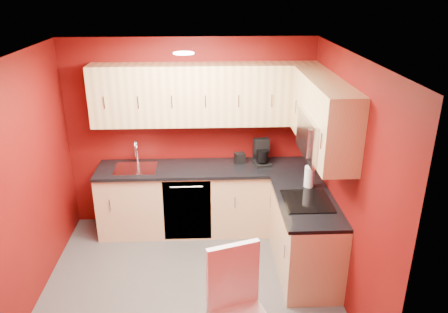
{
  "coord_description": "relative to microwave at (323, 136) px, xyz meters",
  "views": [
    {
      "loc": [
        0.2,
        -3.95,
        3.13
      ],
      "look_at": [
        0.4,
        0.55,
        1.31
      ],
      "focal_mm": 35.0,
      "sensor_mm": 36.0,
      "label": 1
    }
  ],
  "objects": [
    {
      "name": "paper_towel",
      "position": [
        -0.02,
        0.35,
        -0.62
      ],
      "size": [
        0.15,
        0.15,
        0.26
      ],
      "primitive_type": null,
      "rotation": [
        0.0,
        0.0,
        -0.04
      ],
      "color": "white",
      "rests_on": "countertop_right"
    },
    {
      "name": "upper_cabinets_right",
      "position": [
        0.03,
        0.24,
        0.23
      ],
      "size": [
        0.35,
        1.55,
        0.75
      ],
      "color": "#E8C883",
      "rests_on": "wall_right"
    },
    {
      "name": "dishwasher_front",
      "position": [
        -1.44,
        0.71,
        -1.22
      ],
      "size": [
        0.6,
        0.02,
        0.82
      ],
      "primitive_type": "cube",
      "color": "black",
      "rests_on": "base_cabinets_back"
    },
    {
      "name": "base_cabinets_back",
      "position": [
        -1.19,
        1.0,
        -1.22
      ],
      "size": [
        2.8,
        0.6,
        0.87
      ],
      "primitive_type": "cube",
      "color": "#E0B480",
      "rests_on": "floor"
    },
    {
      "name": "microwave",
      "position": [
        0.0,
        0.0,
        0.0
      ],
      "size": [
        0.42,
        0.76,
        0.42
      ],
      "color": "silver",
      "rests_on": "upper_cabinets_right"
    },
    {
      "name": "base_cabinets_right",
      "position": [
        -0.09,
        0.05,
        -1.22
      ],
      "size": [
        0.6,
        1.3,
        0.87
      ],
      "primitive_type": "cube",
      "color": "#E0B480",
      "rests_on": "floor"
    },
    {
      "name": "napkin_holder",
      "position": [
        -0.76,
        1.12,
        -0.68
      ],
      "size": [
        0.15,
        0.15,
        0.13
      ],
      "primitive_type": null,
      "rotation": [
        0.0,
        0.0,
        0.26
      ],
      "color": "black",
      "rests_on": "countertop_back"
    },
    {
      "name": "ceiling",
      "position": [
        -1.39,
        -0.2,
        0.84
      ],
      "size": [
        3.2,
        3.2,
        0.0
      ],
      "primitive_type": "plane",
      "rotation": [
        3.14,
        0.0,
        0.0
      ],
      "color": "white",
      "rests_on": "wall_back"
    },
    {
      "name": "floor",
      "position": [
        -1.39,
        -0.2,
        -1.66
      ],
      "size": [
        3.2,
        3.2,
        0.0
      ],
      "primitive_type": "plane",
      "color": "#4A4745",
      "rests_on": "ground"
    },
    {
      "name": "wall_back",
      "position": [
        -1.39,
        1.3,
        -0.41
      ],
      "size": [
        3.2,
        0.0,
        3.2
      ],
      "primitive_type": "plane",
      "rotation": [
        1.57,
        0.0,
        0.0
      ],
      "color": "#640D09",
      "rests_on": "floor"
    },
    {
      "name": "cooktop",
      "position": [
        -0.11,
        0.0,
        -0.74
      ],
      "size": [
        0.5,
        0.55,
        0.01
      ],
      "primitive_type": "cube",
      "color": "black",
      "rests_on": "countertop_right"
    },
    {
      "name": "wall_right",
      "position": [
        0.21,
        -0.2,
        -0.41
      ],
      "size": [
        0.0,
        3.0,
        3.0
      ],
      "primitive_type": "plane",
      "rotation": [
        1.57,
        0.0,
        -1.57
      ],
      "color": "#640D09",
      "rests_on": "floor"
    },
    {
      "name": "upper_cabinets_back",
      "position": [
        -1.19,
        1.13,
        0.17
      ],
      "size": [
        2.8,
        0.35,
        0.75
      ],
      "primitive_type": "cube",
      "color": "#E8C883",
      "rests_on": "wall_back"
    },
    {
      "name": "countertop_right",
      "position": [
        -0.11,
        0.04,
        -0.77
      ],
      "size": [
        0.63,
        1.27,
        0.04
      ],
      "primitive_type": "cube",
      "color": "black",
      "rests_on": "base_cabinets_right"
    },
    {
      "name": "countertop_back",
      "position": [
        -1.19,
        0.99,
        -0.77
      ],
      "size": [
        2.8,
        0.63,
        0.04
      ],
      "primitive_type": "cube",
      "color": "black",
      "rests_on": "base_cabinets_back"
    },
    {
      "name": "sink",
      "position": [
        -2.09,
        1.0,
        -0.72
      ],
      "size": [
        0.52,
        0.42,
        0.35
      ],
      "color": "silver",
      "rests_on": "countertop_back"
    },
    {
      "name": "coffee_maker",
      "position": [
        -0.47,
        1.04,
        -0.59
      ],
      "size": [
        0.24,
        0.29,
        0.33
      ],
      "primitive_type": null,
      "rotation": [
        0.0,
        0.0,
        0.17
      ],
      "color": "black",
      "rests_on": "countertop_back"
    },
    {
      "name": "wall_front",
      "position": [
        -1.39,
        -1.7,
        -0.41
      ],
      "size": [
        3.2,
        0.0,
        3.2
      ],
      "primitive_type": "plane",
      "rotation": [
        -1.57,
        0.0,
        0.0
      ],
      "color": "#640D09",
      "rests_on": "floor"
    },
    {
      "name": "downlight",
      "position": [
        -1.39,
        0.1,
        0.82
      ],
      "size": [
        0.2,
        0.2,
        0.01
      ],
      "primitive_type": "cylinder",
      "color": "white",
      "rests_on": "ceiling"
    },
    {
      "name": "wall_left",
      "position": [
        -2.99,
        -0.2,
        -0.41
      ],
      "size": [
        0.0,
        3.0,
        3.0
      ],
      "primitive_type": "plane",
      "rotation": [
        1.57,
        0.0,
        1.57
      ],
      "color": "#640D09",
      "rests_on": "floor"
    }
  ]
}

